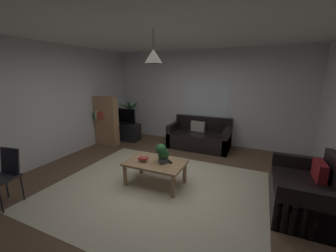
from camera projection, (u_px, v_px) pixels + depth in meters
floor at (161, 185)px, 3.88m from camera, size 5.60×5.55×0.02m
rug at (156, 189)px, 3.70m from camera, size 3.64×3.05×0.01m
wall_back at (204, 98)px, 6.04m from camera, size 5.72×0.06×2.68m
wall_left at (48, 104)px, 4.69m from camera, size 0.06×5.55×2.68m
ceiling at (160, 28)px, 3.23m from camera, size 5.60×5.55×0.02m
window_pane at (205, 101)px, 6.01m from camera, size 1.29×0.01×1.13m
couch_under_window at (199, 138)px, 5.80m from camera, size 1.63×0.87×0.82m
couch_right_side at (307, 194)px, 3.06m from camera, size 0.87×1.34×0.82m
coffee_table at (155, 165)px, 3.80m from camera, size 1.07×0.67×0.44m
book_on_table_0 at (143, 161)px, 3.81m from camera, size 0.14×0.11×0.03m
book_on_table_1 at (144, 159)px, 3.80m from camera, size 0.14×0.14×0.03m
book_on_table_2 at (143, 158)px, 3.77m from camera, size 0.17×0.13×0.02m
remote_on_table_0 at (169, 162)px, 3.77m from camera, size 0.16×0.14×0.02m
remote_on_table_1 at (163, 162)px, 3.73m from camera, size 0.07×0.17×0.02m
potted_plant_on_table at (163, 153)px, 3.72m from camera, size 0.22×0.26×0.36m
tv_stand at (125, 132)px, 6.51m from camera, size 0.90×0.44×0.50m
tv at (124, 116)px, 6.37m from camera, size 0.77×0.16×0.49m
potted_palm_corner at (131, 120)px, 6.96m from camera, size 0.74×0.80×1.28m
bookshelf_corner at (106, 121)px, 5.93m from camera, size 0.70×0.31×1.40m
folding_chair at (5, 173)px, 3.21m from camera, size 0.46×0.47×0.87m
pendant_lamp at (153, 56)px, 3.35m from camera, size 0.29×0.29×0.52m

